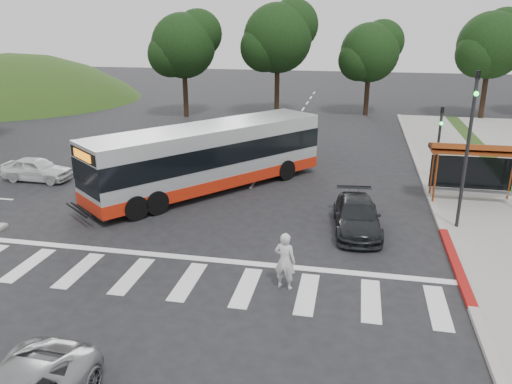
# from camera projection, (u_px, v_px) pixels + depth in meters

# --- Properties ---
(ground) EXTENTS (140.00, 140.00, 0.00)m
(ground) POSITION_uv_depth(u_px,v_px,m) (226.00, 225.00, 21.34)
(ground) COLOR black
(ground) RESTS_ON ground
(sidewalk_east) EXTENTS (4.00, 40.00, 0.12)m
(sidewalk_east) POSITION_uv_depth(u_px,v_px,m) (463.00, 183.00, 26.67)
(sidewalk_east) COLOR gray
(sidewalk_east) RESTS_ON ground
(curb_east) EXTENTS (0.30, 40.00, 0.15)m
(curb_east) POSITION_uv_depth(u_px,v_px,m) (424.00, 180.00, 27.04)
(curb_east) COLOR #9E9991
(curb_east) RESTS_ON ground
(curb_east_red) EXTENTS (0.32, 6.00, 0.15)m
(curb_east_red) POSITION_uv_depth(u_px,v_px,m) (456.00, 264.00, 17.78)
(curb_east_red) COLOR maroon
(curb_east_red) RESTS_ON ground
(hillside_nw) EXTENTS (44.00, 44.00, 10.00)m
(hillside_nw) POSITION_uv_depth(u_px,v_px,m) (15.00, 100.00, 55.13)
(hillside_nw) COLOR #203C13
(hillside_nw) RESTS_ON ground
(crosswalk_ladder) EXTENTS (18.00, 2.60, 0.01)m
(crosswalk_ladder) POSITION_uv_depth(u_px,v_px,m) (188.00, 281.00, 16.71)
(crosswalk_ladder) COLOR silver
(crosswalk_ladder) RESTS_ON ground
(bus_shelter) EXTENTS (4.20, 1.60, 2.86)m
(bus_shelter) POSITION_uv_depth(u_px,v_px,m) (476.00, 155.00, 23.28)
(bus_shelter) COLOR brown
(bus_shelter) RESTS_ON sidewalk_east
(traffic_signal_ne_tall) EXTENTS (0.18, 0.37, 6.50)m
(traffic_signal_ne_tall) POSITION_uv_depth(u_px,v_px,m) (469.00, 138.00, 19.66)
(traffic_signal_ne_tall) COLOR black
(traffic_signal_ne_tall) RESTS_ON ground
(traffic_signal_ne_short) EXTENTS (0.18, 0.37, 4.00)m
(traffic_signal_ne_short) POSITION_uv_depth(u_px,v_px,m) (439.00, 135.00, 26.60)
(traffic_signal_ne_short) COLOR black
(traffic_signal_ne_short) RESTS_ON ground
(tree_ne_a) EXTENTS (6.16, 5.74, 9.30)m
(tree_ne_a) POSITION_uv_depth(u_px,v_px,m) (492.00, 44.00, 42.25)
(tree_ne_a) COLOR black
(tree_ne_a) RESTS_ON parking_lot
(tree_north_a) EXTENTS (6.60, 6.15, 10.17)m
(tree_north_a) POSITION_uv_depth(u_px,v_px,m) (279.00, 37.00, 43.60)
(tree_north_a) COLOR black
(tree_north_a) RESTS_ON ground
(tree_north_b) EXTENTS (5.72, 5.33, 8.43)m
(tree_north_b) POSITION_uv_depth(u_px,v_px,m) (371.00, 52.00, 44.36)
(tree_north_b) COLOR black
(tree_north_b) RESTS_ON ground
(tree_north_c) EXTENTS (6.16, 5.74, 9.30)m
(tree_north_c) POSITION_uv_depth(u_px,v_px,m) (184.00, 45.00, 43.45)
(tree_north_c) COLOR black
(tree_north_c) RESTS_ON ground
(transit_bus) EXTENTS (10.18, 11.82, 3.33)m
(transit_bus) POSITION_uv_depth(u_px,v_px,m) (209.00, 158.00, 25.27)
(transit_bus) COLOR #B1B3B6
(transit_bus) RESTS_ON ground
(pedestrian) EXTENTS (0.79, 0.61, 1.95)m
(pedestrian) POSITION_uv_depth(u_px,v_px,m) (285.00, 261.00, 16.00)
(pedestrian) COLOR silver
(pedestrian) RESTS_ON ground
(dark_sedan) EXTENTS (2.20, 4.61, 1.30)m
(dark_sedan) POSITION_uv_depth(u_px,v_px,m) (357.00, 216.00, 20.57)
(dark_sedan) COLOR black
(dark_sedan) RESTS_ON ground
(west_car_white) EXTENTS (3.83, 1.61, 1.29)m
(west_car_white) POSITION_uv_depth(u_px,v_px,m) (37.00, 169.00, 27.07)
(west_car_white) COLOR silver
(west_car_white) RESTS_ON ground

